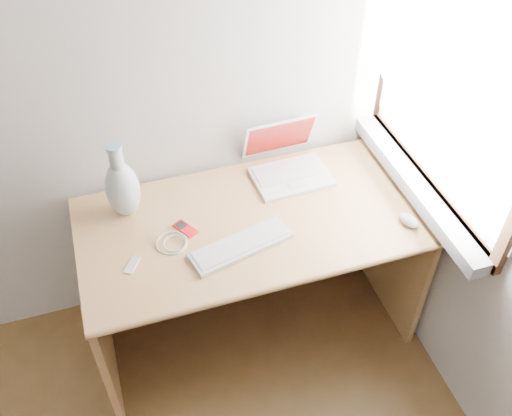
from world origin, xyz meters
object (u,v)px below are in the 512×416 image
object	(u,v)px
desk	(246,240)
laptop	(288,163)
external_keyboard	(241,245)
vase	(122,187)

from	to	relation	value
desk	laptop	size ratio (longest dim) A/B	4.16
external_keyboard	vase	size ratio (longest dim) A/B	1.22
external_keyboard	vase	bearing A→B (deg)	126.83
desk	laptop	distance (m)	0.38
laptop	external_keyboard	size ratio (longest dim) A/B	0.80
laptop	vase	xyz separation A→B (m)	(-0.69, -0.04, 0.09)
laptop	external_keyboard	xyz separation A→B (m)	(-0.32, -0.36, -0.04)
laptop	external_keyboard	bearing A→B (deg)	-133.94
external_keyboard	vase	xyz separation A→B (m)	(-0.38, 0.32, 0.13)
vase	external_keyboard	bearing A→B (deg)	-39.91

